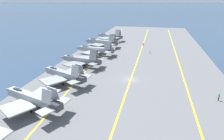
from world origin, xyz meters
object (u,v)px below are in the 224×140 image
Objects in this scene: parked_jet_fourth at (80,60)px; parked_jet_fifth at (95,49)px; parked_jet_second at (31,98)px; crew_green_vest at (219,97)px; crew_red_vest at (143,44)px; parked_jet_seventh at (110,36)px; parked_jet_sixth at (101,42)px; crew_white_vest at (150,51)px; parked_jet_third at (63,74)px.

parked_jet_fifth is (14.77, -0.45, -0.02)m from parked_jet_fourth.
crew_green_vest is at bearing -72.22° from parked_jet_second.
parked_jet_fourth is 42.25m from crew_green_vest.
parked_jet_seventh is at bearing 62.44° from crew_red_vest.
parked_jet_second is 28.33m from parked_jet_fourth.
crew_red_vest is at bearing -42.23° from parked_jet_fifth.
parked_jet_sixth is at bearing 5.27° from parked_jet_fifth.
crew_white_vest is at bearing -162.86° from crew_red_vest.
parked_jet_sixth reaches higher than crew_white_vest.
parked_jet_fourth is 9.38× the size of crew_red_vest.
crew_green_vest is (-60.31, -39.52, -1.44)m from parked_jet_seventh.
parked_jet_second is at bearing -178.90° from parked_jet_sixth.
parked_jet_fourth is at bearing 0.49° from parked_jet_second.
parked_jet_fifth reaches higher than crew_green_vest.
parked_jet_second is 57.21m from parked_jet_sixth.
parked_jet_third is 28.96m from parked_jet_fifth.
parked_jet_sixth is 60.01m from crew_green_vest.
parked_jet_third reaches higher than crew_white_vest.
parked_jet_third is 14.20m from parked_jet_fourth.
parked_jet_fourth is 0.99× the size of parked_jet_seventh.
crew_white_vest is at bearing -44.69° from parked_jet_fourth.
crew_white_vest is (22.46, -22.22, -1.44)m from parked_jet_fourth.
parked_jet_fourth is 14.78m from parked_jet_fifth.
crew_red_vest is (5.75, -19.32, -1.45)m from parked_jet_sixth.
crew_green_vest reaches higher than crew_white_vest.
parked_jet_seventh is (72.79, 0.62, -0.21)m from parked_jet_second.
parked_jet_third is at bearing -178.06° from parked_jet_sixth.
parked_jet_fourth reaches higher than parked_jet_seventh.
parked_jet_third reaches higher than parked_jet_fifth.
parked_jet_sixth reaches higher than parked_jet_third.
parked_jet_third is 0.99× the size of parked_jet_fourth.
parked_jet_third is at bearing -179.04° from parked_jet_seventh.
parked_jet_third is at bearing -177.57° from parked_jet_fourth.
parked_jet_fifth is 0.98× the size of parked_jet_sixth.
parked_jet_fifth is (28.96, 0.15, -0.22)m from parked_jet_third.
parked_jet_third reaches higher than parked_jet_second.
parked_jet_sixth is at bearing 178.26° from parked_jet_seventh.
parked_jet_sixth reaches higher than parked_jet_second.
parked_jet_fourth reaches higher than crew_white_vest.
crew_green_vest is (12.47, -38.89, -1.65)m from parked_jet_second.
parked_jet_second is 0.99× the size of parked_jet_fifth.
parked_jet_second reaches higher than parked_jet_fifth.
parked_jet_fifth is at bearing 51.63° from crew_green_vest.
crew_white_vest is at bearing 23.83° from crew_green_vest.
parked_jet_sixth is 15.59m from parked_jet_seventh.
parked_jet_fourth reaches higher than parked_jet_third.
parked_jet_sixth is 10.39× the size of crew_white_vest.
crew_white_vest is at bearing -30.53° from parked_jet_third.
parked_jet_second is 9.80× the size of crew_red_vest.
parked_jet_second is 43.10m from parked_jet_fifth.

